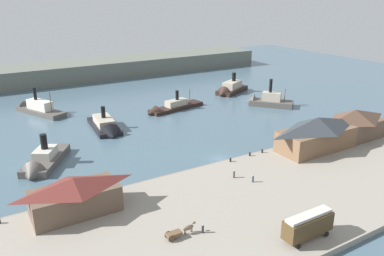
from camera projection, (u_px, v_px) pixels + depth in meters
The scene contains 21 objects.
ground_plane at pixel (218, 159), 95.44m from camera, with size 320.00×320.00×0.00m, color #476070.
quay_promenade at pixel (281, 194), 77.43m from camera, with size 110.00×36.00×1.20m, color gray.
seawall_edge at pixel (227, 162), 92.36m from camera, with size 110.00×0.80×1.00m, color slate.
ferry_shed_customs_shed at pixel (75, 195), 68.71m from camera, with size 15.58×7.81×6.87m.
ferry_shed_central_terminal at pixel (317, 133), 96.69m from camera, with size 20.84×9.06×8.43m.
ferry_shed_west_terminal at pixel (354, 124), 104.30m from camera, with size 16.79×9.06×8.02m.
street_tram at pixel (308, 224), 61.65m from camera, with size 9.02×2.84×4.51m.
horse_cart at pixel (180, 231), 62.76m from camera, with size 5.49×1.40×1.87m.
pedestrian_walking_east at pixel (203, 229), 63.74m from camera, with size 0.38×0.38×1.54m.
pedestrian_by_tram at pixel (234, 174), 82.70m from camera, with size 0.42×0.42×1.71m.
pedestrian_near_west_shed at pixel (253, 179), 80.79m from camera, with size 0.39×0.39×1.57m.
mooring_post_west at pixel (230, 160), 90.69m from camera, with size 0.44×0.44×0.90m, color black.
mooring_post_east at pixel (262, 151), 95.67m from camera, with size 0.44×0.44×0.90m, color black.
mooring_post_center_west at pixel (250, 154), 93.86m from camera, with size 0.44×0.44×0.90m, color black.
ferry_moored_east at pixel (230, 89), 156.34m from camera, with size 18.50×13.16×9.99m.
ferry_near_quay at pixel (36, 108), 131.25m from camera, with size 14.21×22.14×10.53m.
ferry_moored_west at pixel (106, 127), 113.99m from camera, with size 8.38×20.18×9.23m.
ferry_approaching_west at pixel (169, 108), 133.48m from camera, with size 23.42×9.20×8.33m.
ferry_approaching_east at pixel (266, 101), 139.61m from camera, with size 15.09×16.28×11.50m.
ferry_outer_harbor at pixel (42, 163), 90.08m from camera, with size 14.85×19.01×9.34m.
far_headland at pixel (87, 70), 183.17m from camera, with size 180.00×24.00×8.00m, color #60665B.
Camera 1 is at (-50.50, -71.77, 38.82)m, focal length 36.17 mm.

